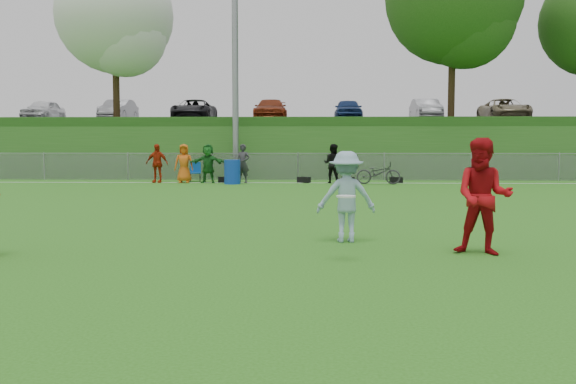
{
  "coord_description": "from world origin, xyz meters",
  "views": [
    {
      "loc": [
        0.57,
        -9.84,
        1.82
      ],
      "look_at": [
        0.21,
        0.5,
        1.0
      ],
      "focal_mm": 40.0,
      "sensor_mm": 36.0,
      "label": 1
    }
  ],
  "objects_px": {
    "player_blue": "(346,197)",
    "recycling_bin": "(232,172)",
    "player_red_center": "(484,197)",
    "frisbee": "(346,196)",
    "bicycle": "(378,173)"
  },
  "relations": [
    {
      "from": "player_red_center",
      "to": "recycling_bin",
      "type": "bearing_deg",
      "value": 130.58
    },
    {
      "from": "player_blue",
      "to": "recycling_bin",
      "type": "distance_m",
      "value": 16.04
    },
    {
      "from": "player_blue",
      "to": "bicycle",
      "type": "height_order",
      "value": "player_blue"
    },
    {
      "from": "player_blue",
      "to": "bicycle",
      "type": "xyz_separation_m",
      "value": [
        2.23,
        15.58,
        -0.34
      ]
    },
    {
      "from": "player_red_center",
      "to": "frisbee",
      "type": "relative_size",
      "value": 6.38
    },
    {
      "from": "player_blue",
      "to": "recycling_bin",
      "type": "bearing_deg",
      "value": -80.06
    },
    {
      "from": "player_red_center",
      "to": "frisbee",
      "type": "distance_m",
      "value": 2.33
    },
    {
      "from": "player_red_center",
      "to": "bicycle",
      "type": "distance_m",
      "value": 16.81
    },
    {
      "from": "player_blue",
      "to": "frisbee",
      "type": "bearing_deg",
      "value": 82.37
    },
    {
      "from": "player_blue",
      "to": "bicycle",
      "type": "bearing_deg",
      "value": -102.49
    },
    {
      "from": "frisbee",
      "to": "recycling_bin",
      "type": "relative_size",
      "value": 0.29
    },
    {
      "from": "player_red_center",
      "to": "player_blue",
      "type": "bearing_deg",
      "value": 170.48
    },
    {
      "from": "player_red_center",
      "to": "bicycle",
      "type": "xyz_separation_m",
      "value": [
        0.11,
        16.81,
        -0.45
      ]
    },
    {
      "from": "frisbee",
      "to": "bicycle",
      "type": "distance_m",
      "value": 17.65
    },
    {
      "from": "recycling_bin",
      "to": "bicycle",
      "type": "distance_m",
      "value": 6.19
    }
  ]
}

